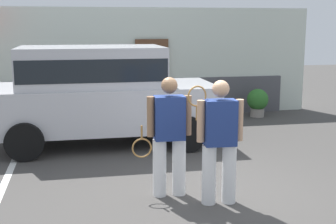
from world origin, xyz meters
name	(u,v)px	position (x,y,z in m)	size (l,w,h in m)	color
ground_plane	(207,196)	(0.00, 0.00, 0.00)	(40.00, 40.00, 0.00)	#423F3D
parking_stripe_0	(8,176)	(-3.01, 1.50, 0.00)	(0.12, 4.40, 0.01)	silver
house_frontage	(143,65)	(0.00, 6.33, 1.38)	(9.45, 0.40, 2.94)	silver
parked_suv	(99,90)	(-1.37, 3.35, 1.15)	(4.60, 2.17, 2.05)	#B7B7BC
tennis_player_man	(169,135)	(-0.54, 0.15, 0.91)	(0.91, 0.28, 1.76)	white
tennis_player_woman	(219,140)	(0.08, -0.30, 0.92)	(0.78, 0.30, 1.75)	white
potted_plant_by_porch	(258,101)	(3.01, 5.45, 0.43)	(0.58, 0.58, 0.77)	gray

